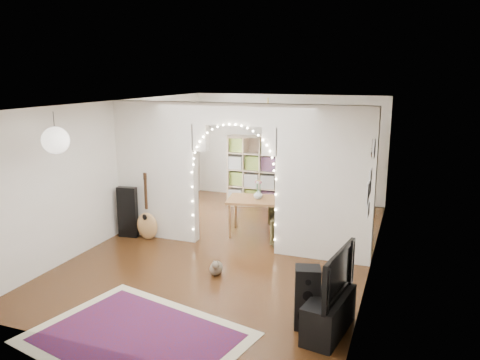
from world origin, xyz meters
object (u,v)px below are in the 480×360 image
(bookcase, at_px, (262,171))
(dining_chair_right, at_px, (291,232))
(acoustic_guitar, at_px, (147,215))
(dining_chair_left, at_px, (283,213))
(floor_speaker, at_px, (307,298))
(dining_table, at_px, (258,202))
(media_console, at_px, (329,314))

(bookcase, relative_size, dining_chair_right, 2.82)
(acoustic_guitar, height_order, bookcase, bookcase)
(acoustic_guitar, xyz_separation_m, dining_chair_left, (2.28, 1.81, -0.24))
(floor_speaker, distance_m, dining_chair_right, 2.89)
(acoustic_guitar, bearing_deg, dining_chair_left, 58.28)
(bookcase, height_order, dining_chair_left, bookcase)
(floor_speaker, bearing_deg, dining_table, 103.40)
(media_console, relative_size, dining_chair_right, 1.63)
(bookcase, height_order, dining_chair_right, bookcase)
(floor_speaker, bearing_deg, dining_chair_right, 93.39)
(floor_speaker, bearing_deg, bookcase, 98.69)
(acoustic_guitar, height_order, dining_chair_left, acoustic_guitar)
(dining_chair_right, bearing_deg, dining_chair_left, 122.14)
(floor_speaker, distance_m, bookcase, 5.84)
(media_console, relative_size, dining_chair_left, 1.75)
(dining_table, bearing_deg, dining_chair_right, -38.43)
(media_console, distance_m, dining_table, 3.80)
(media_console, relative_size, dining_table, 0.75)
(acoustic_guitar, height_order, media_console, acoustic_guitar)
(floor_speaker, relative_size, media_console, 0.82)
(acoustic_guitar, bearing_deg, media_console, -8.91)
(bookcase, xyz_separation_m, dining_table, (0.63, -2.16, -0.19))
(acoustic_guitar, relative_size, bookcase, 0.66)
(acoustic_guitar, distance_m, dining_chair_left, 2.91)
(bookcase, height_order, dining_table, bookcase)
(media_console, xyz_separation_m, dining_chair_right, (-1.20, 2.78, 0.03))
(floor_speaker, xyz_separation_m, media_console, (0.29, -0.04, -0.16))
(floor_speaker, xyz_separation_m, dining_table, (-1.71, 3.17, 0.27))
(acoustic_guitar, distance_m, dining_chair_right, 2.83)
(dining_table, distance_m, dining_chair_right, 0.99)
(acoustic_guitar, distance_m, dining_table, 2.22)
(acoustic_guitar, xyz_separation_m, dining_chair_right, (2.76, 0.60, -0.22))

